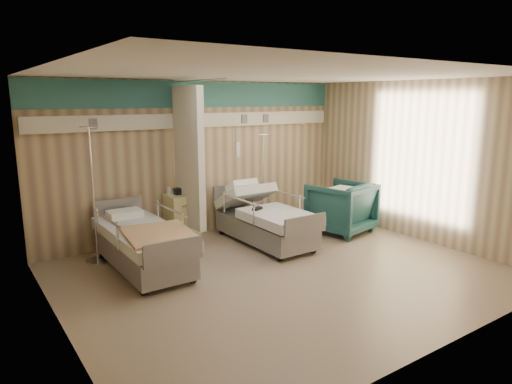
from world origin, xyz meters
TOP-DOWN VIEW (x-y plane):
  - ground at (0.00, 0.00)m, footprint 6.00×5.00m
  - room_walls at (-0.03, 0.25)m, footprint 6.04×5.04m
  - bed_right at (0.60, 1.30)m, footprint 1.00×2.16m
  - bed_left at (-1.60, 1.30)m, footprint 1.00×2.16m
  - bedside_cabinet at (-0.55, 2.20)m, footprint 0.50×0.48m
  - visitor_armchair at (2.16, 1.03)m, footprint 1.21×1.23m
  - waffle_blanket at (2.19, 1.01)m, footprint 0.69×0.64m
  - iv_stand_right at (1.10, 2.08)m, footprint 0.33×0.33m
  - iv_stand_left at (-2.08, 2.01)m, footprint 0.37×0.37m
  - call_remote at (0.41, 1.26)m, footprint 0.22×0.15m
  - tan_blanket at (-1.54, 0.84)m, footprint 1.02×1.21m
  - toiletry_bag at (-0.56, 2.22)m, footprint 0.21×0.15m
  - white_cup at (-0.70, 2.34)m, footprint 0.10×0.10m

SIDE VIEW (x-z plane):
  - ground at x=0.00m, z-range 0.00..0.00m
  - bed_right at x=0.60m, z-range 0.00..0.63m
  - bed_left at x=-1.60m, z-range 0.00..0.63m
  - iv_stand_right at x=1.10m, z-range -0.54..1.29m
  - bedside_cabinet at x=-0.55m, z-range 0.00..0.85m
  - iv_stand_left at x=-2.08m, z-range -0.62..1.47m
  - visitor_armchair at x=2.16m, z-range 0.00..0.96m
  - tan_blanket at x=-1.54m, z-range 0.63..0.67m
  - call_remote at x=0.41m, z-range 0.63..0.67m
  - toiletry_bag at x=-0.56m, z-range 0.85..0.96m
  - white_cup at x=-0.70m, z-range 0.85..0.98m
  - waffle_blanket at x=2.19m, z-range 0.96..1.02m
  - room_walls at x=-0.03m, z-range 0.45..3.27m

